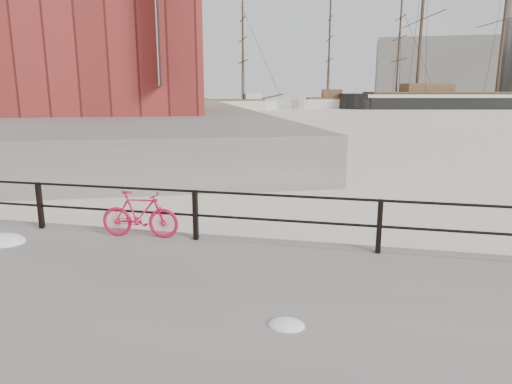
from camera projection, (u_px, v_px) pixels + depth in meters
The scene contains 15 objects.
ground at pixel (376, 268), 8.54m from camera, with size 400.00×400.00×0.00m, color white.
far_quay at pixel (144, 103), 85.46m from camera, with size 24.00×150.00×1.80m, color gray.
guardrail at pixel (379, 226), 8.21m from camera, with size 28.00×0.10×1.00m, color black, non-canonical shape.
bicycle at pixel (140, 214), 9.11m from camera, with size 1.57×0.23×0.95m, color red.
barque_black at pixel (495, 109), 84.27m from camera, with size 64.73×21.18×36.30m, color black, non-canonical shape.
schooner_mid at pixel (361, 108), 86.05m from camera, with size 27.94×11.82×20.18m, color beige, non-canonical shape.
schooner_left at pixel (211, 110), 77.57m from camera, with size 24.41×11.10×18.54m, color beige, non-canonical shape.
workboat_near at pixel (48, 127), 41.25m from camera, with size 12.23×4.08×7.00m, color black, non-canonical shape.
workboat_far at pixel (99, 119), 52.99m from camera, with size 11.13×3.85×7.00m, color black, non-canonical shape.
apartment_mustard at pixel (98, 2), 50.75m from camera, with size 22.00×15.00×22.20m, color gold.
apartment_cream at pixel (123, 32), 73.01m from camera, with size 20.00×15.00×21.20m, color beige.
apartment_grey at pixel (135, 40), 93.98m from camera, with size 22.00×15.00×23.20m, color #9F9F9A.
apartment_brick at pixel (144, 54), 116.35m from camera, with size 24.00×15.00×21.20m, color brown.
industrial_west at pixel (432, 71), 135.66m from camera, with size 32.00×18.00×18.00m, color gray.
smokestack at pixel (507, 27), 137.67m from camera, with size 2.80×2.80×44.00m, color gray.
Camera 1 is at (-0.45, -8.33, 3.24)m, focal length 32.00 mm.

